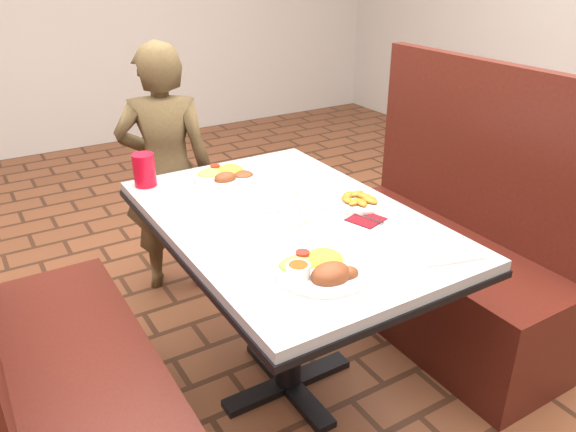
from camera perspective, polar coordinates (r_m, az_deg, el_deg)
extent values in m
plane|color=brown|center=(2.33, 0.00, -16.87)|extent=(7.00, 7.00, 0.00)
cube|color=#AAACAE|center=(1.92, 0.00, -0.47)|extent=(0.80, 1.20, 0.03)
cube|color=black|center=(1.93, 0.00, -1.21)|extent=(0.81, 1.21, 0.02)
cylinder|color=black|center=(2.11, 0.00, -9.67)|extent=(0.10, 0.10, 0.69)
cube|color=black|center=(2.32, 0.00, -16.60)|extent=(0.55, 0.08, 0.03)
cube|color=black|center=(2.32, 0.00, -16.60)|extent=(0.08, 0.55, 0.03)
cube|color=#511B12|center=(2.00, -19.74, -18.71)|extent=(0.45, 1.20, 0.45)
cube|color=#511B12|center=(2.59, 14.42, -6.79)|extent=(0.45, 1.20, 0.45)
cube|color=#511B12|center=(2.53, 19.11, 3.89)|extent=(0.06, 1.20, 0.95)
imported|color=brown|center=(2.74, -12.21, 4.36)|extent=(0.53, 0.45, 1.23)
cylinder|color=white|center=(1.58, 3.49, -5.51)|extent=(0.27, 0.27, 0.02)
ellipsoid|color=gold|center=(1.61, 3.70, -3.65)|extent=(0.11, 0.11, 0.05)
ellipsoid|color=#85B749|center=(1.58, 0.96, -4.40)|extent=(0.11, 0.09, 0.04)
cylinder|color=red|center=(1.61, 1.49, -3.74)|extent=(0.04, 0.04, 0.01)
ellipsoid|color=brown|center=(1.52, 4.41, -5.16)|extent=(0.12, 0.09, 0.07)
ellipsoid|color=brown|center=(1.54, 6.11, -5.35)|extent=(0.07, 0.05, 0.04)
cylinder|color=white|center=(1.52, 1.06, -5.64)|extent=(0.06, 0.06, 0.04)
cylinder|color=brown|center=(1.51, 1.06, -5.01)|extent=(0.05, 0.05, 0.01)
cylinder|color=white|center=(2.24, -6.20, 4.00)|extent=(0.27, 0.27, 0.02)
ellipsoid|color=gold|center=(2.27, -5.94, 5.17)|extent=(0.11, 0.11, 0.05)
ellipsoid|color=#85B749|center=(2.25, -7.90, 4.73)|extent=(0.11, 0.09, 0.03)
cylinder|color=red|center=(2.28, -7.43, 5.08)|extent=(0.04, 0.04, 0.01)
ellipsoid|color=brown|center=(2.23, -4.58, 4.52)|extent=(0.08, 0.08, 0.03)
ellipsoid|color=brown|center=(2.18, -6.43, 4.32)|extent=(0.09, 0.07, 0.05)
cylinder|color=white|center=(2.02, 7.14, 1.43)|extent=(0.20, 0.20, 0.01)
cube|color=#5C0D14|center=(1.90, 7.92, -0.33)|extent=(0.13, 0.13, 0.00)
cube|color=silver|center=(1.91, 8.09, -0.19)|extent=(0.04, 0.13, 0.00)
cylinder|color=red|center=(2.21, -14.39, 4.55)|extent=(0.08, 0.08, 0.13)
cube|color=silver|center=(1.75, 15.67, -3.42)|extent=(0.22, 0.19, 0.01)
cube|color=silver|center=(1.63, 5.87, -4.56)|extent=(0.04, 0.18, 0.00)
cube|color=silver|center=(1.59, 5.29, -5.30)|extent=(0.03, 0.13, 0.00)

